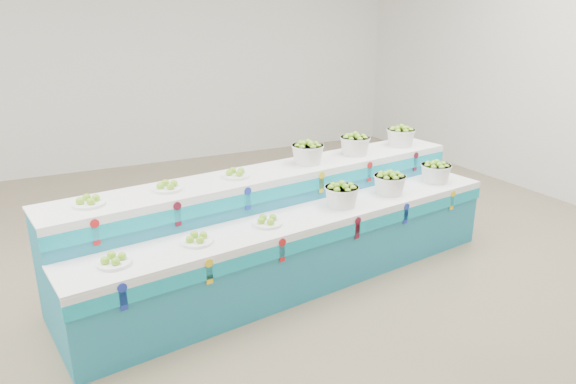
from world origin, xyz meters
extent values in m
plane|color=#75684C|center=(0.00, 0.00, 0.00)|extent=(10.00, 10.00, 0.00)
plane|color=silver|center=(0.00, 5.00, 2.00)|extent=(10.00, 0.00, 10.00)
cylinder|color=white|center=(-1.11, -0.28, 0.77)|extent=(0.29, 0.29, 0.09)
cylinder|color=white|center=(-0.45, -0.19, 0.77)|extent=(0.29, 0.29, 0.09)
cylinder|color=white|center=(0.22, -0.09, 0.77)|extent=(0.29, 0.29, 0.09)
cylinder|color=white|center=(-1.19, 0.26, 1.07)|extent=(0.29, 0.29, 0.09)
cylinder|color=white|center=(-0.53, 0.35, 1.07)|extent=(0.29, 0.29, 0.09)
cylinder|color=white|center=(0.15, 0.45, 1.07)|extent=(0.29, 0.29, 0.09)
camera|label=1|loc=(-1.55, -4.00, 2.48)|focal=32.87mm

